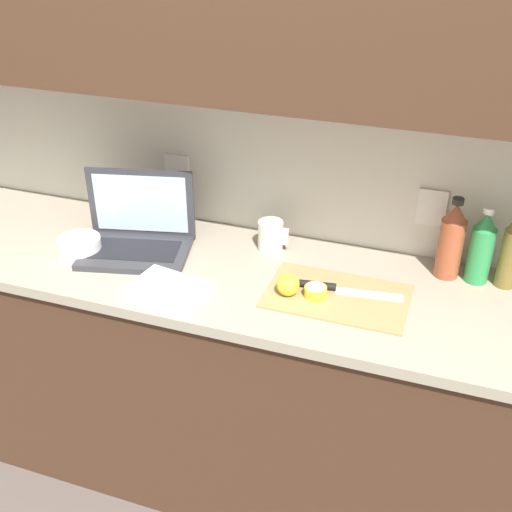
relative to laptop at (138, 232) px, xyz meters
name	(u,v)px	position (x,y,z in m)	size (l,w,h in m)	color
ground_plane	(218,463)	(0.27, -0.04, -0.95)	(12.00, 12.00, 0.00)	#564C47
wall_back	(229,36)	(0.27, 0.18, 0.61)	(5.20, 0.38, 2.60)	silver
counter_unit	(209,371)	(0.25, -0.03, -0.50)	(2.17, 0.58, 0.89)	#472D1E
laptop	(138,232)	(0.00, 0.00, 0.00)	(0.40, 0.31, 0.25)	#333338
cutting_board	(337,296)	(0.69, -0.07, -0.06)	(0.42, 0.26, 0.01)	tan
knife	(332,287)	(0.67, -0.05, -0.04)	(0.31, 0.07, 0.02)	silver
lemon_half_cut	(316,292)	(0.63, -0.10, -0.03)	(0.07, 0.07, 0.04)	yellow
lemon_whole_beside	(288,285)	(0.55, -0.11, -0.02)	(0.07, 0.07, 0.07)	yellow
bottle_green_soda	(451,241)	(0.98, 0.17, 0.06)	(0.08, 0.08, 0.26)	#A34C2D
bottle_oil_tall	(481,248)	(1.07, 0.17, 0.05)	(0.07, 0.07, 0.25)	#2D934C
bottle_water_clear	(511,251)	(1.15, 0.17, 0.06)	(0.06, 0.06, 0.26)	olive
measuring_cup	(271,236)	(0.41, 0.14, -0.01)	(0.10, 0.08, 0.10)	silver
bowl_white	(80,246)	(-0.16, -0.10, -0.03)	(0.14, 0.14, 0.06)	white
dish_towel	(168,289)	(0.21, -0.21, -0.05)	(0.22, 0.16, 0.02)	white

